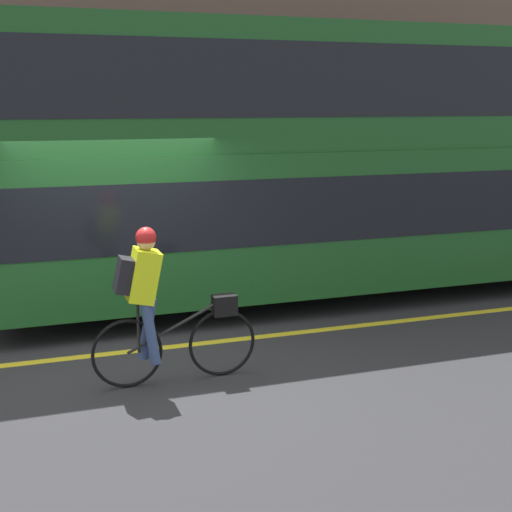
% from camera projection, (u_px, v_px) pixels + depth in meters
% --- Properties ---
extents(ground_plane, '(80.00, 80.00, 0.00)m').
position_uv_depth(ground_plane, '(129.00, 358.00, 8.33)').
color(ground_plane, '#2D2D30').
extents(road_center_line, '(50.00, 0.14, 0.01)m').
position_uv_depth(road_center_line, '(126.00, 352.00, 8.54)').
color(road_center_line, yellow).
rests_on(road_center_line, ground_plane).
extents(sidewalk_curb, '(60.00, 2.21, 0.13)m').
position_uv_depth(sidewalk_curb, '(86.00, 267.00, 12.67)').
color(sidewalk_curb, '#A8A399').
rests_on(sidewalk_curb, ground_plane).
extents(bus, '(11.58, 2.49, 3.97)m').
position_uv_depth(bus, '(376.00, 151.00, 10.90)').
color(bus, black).
rests_on(bus, ground_plane).
extents(cyclist_on_bike, '(1.78, 0.32, 1.70)m').
position_uv_depth(cyclist_on_bike, '(158.00, 301.00, 7.41)').
color(cyclist_on_bike, black).
rests_on(cyclist_on_bike, ground_plane).
extents(street_sign_post, '(0.36, 0.09, 2.42)m').
position_uv_depth(street_sign_post, '(331.00, 178.00, 13.76)').
color(street_sign_post, '#59595B').
rests_on(street_sign_post, sidewalk_curb).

